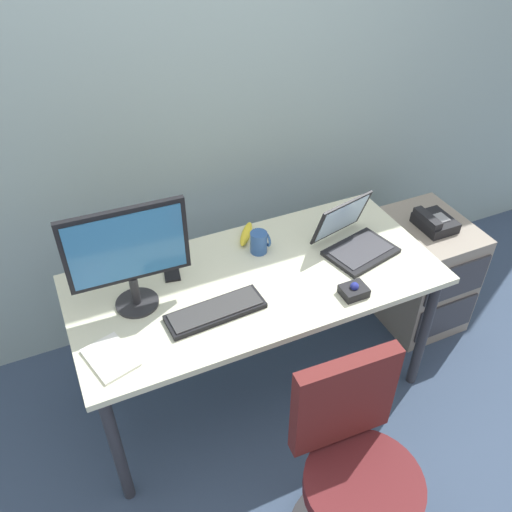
# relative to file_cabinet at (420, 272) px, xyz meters

# --- Properties ---
(ground_plane) EXTENTS (8.00, 8.00, 0.00)m
(ground_plane) POSITION_rel_file_cabinet_xyz_m (-1.07, -0.10, -0.32)
(ground_plane) COLOR #374760
(back_wall) EXTENTS (6.00, 0.10, 2.80)m
(back_wall) POSITION_rel_file_cabinet_xyz_m (-1.07, 0.63, 1.08)
(back_wall) COLOR #94AAA6
(back_wall) RESTS_ON ground
(desk) EXTENTS (1.64, 0.76, 0.75)m
(desk) POSITION_rel_file_cabinet_xyz_m (-1.07, -0.10, 0.35)
(desk) COLOR beige
(desk) RESTS_ON ground
(file_cabinet) EXTENTS (0.42, 0.53, 0.65)m
(file_cabinet) POSITION_rel_file_cabinet_xyz_m (0.00, 0.00, 0.00)
(file_cabinet) COLOR gray
(file_cabinet) RESTS_ON ground
(desk_phone) EXTENTS (0.17, 0.20, 0.09)m
(desk_phone) POSITION_rel_file_cabinet_xyz_m (-0.01, -0.02, 0.36)
(desk_phone) COLOR black
(desk_phone) RESTS_ON file_cabinet
(office_chair) EXTENTS (0.52, 0.52, 0.91)m
(office_chair) POSITION_rel_file_cabinet_xyz_m (-1.04, -0.93, 0.08)
(office_chair) COLOR black
(office_chair) RESTS_ON ground
(monitor_main) EXTENTS (0.48, 0.18, 0.47)m
(monitor_main) POSITION_rel_file_cabinet_xyz_m (-1.59, -0.05, 0.70)
(monitor_main) COLOR #262628
(monitor_main) RESTS_ON desk
(keyboard) EXTENTS (0.42, 0.16, 0.03)m
(keyboard) POSITION_rel_file_cabinet_xyz_m (-1.31, -0.23, 0.44)
(keyboard) COLOR black
(keyboard) RESTS_ON desk
(laptop) EXTENTS (0.37, 0.36, 0.23)m
(laptop) POSITION_rel_file_cabinet_xyz_m (-0.57, -0.10, 0.48)
(laptop) COLOR black
(laptop) RESTS_ON desk
(trackball_mouse) EXTENTS (0.11, 0.09, 0.07)m
(trackball_mouse) POSITION_rel_file_cabinet_xyz_m (-0.74, -0.37, 0.45)
(trackball_mouse) COLOR black
(trackball_mouse) RESTS_ON desk
(coffee_mug) EXTENTS (0.09, 0.08, 0.11)m
(coffee_mug) POSITION_rel_file_cabinet_xyz_m (-0.98, 0.06, 0.48)
(coffee_mug) COLOR #2C518D
(coffee_mug) RESTS_ON desk
(paper_notepad) EXTENTS (0.20, 0.24, 0.01)m
(paper_notepad) POSITION_rel_file_cabinet_xyz_m (-1.76, -0.30, 0.43)
(paper_notepad) COLOR white
(paper_notepad) RESTS_ON desk
(cell_phone) EXTENTS (0.09, 0.15, 0.01)m
(cell_phone) POSITION_rel_file_cabinet_xyz_m (-1.40, 0.09, 0.43)
(cell_phone) COLOR black
(cell_phone) RESTS_ON desk
(banana) EXTENTS (0.15, 0.18, 0.04)m
(banana) POSITION_rel_file_cabinet_xyz_m (-0.99, 0.19, 0.44)
(banana) COLOR yellow
(banana) RESTS_ON desk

